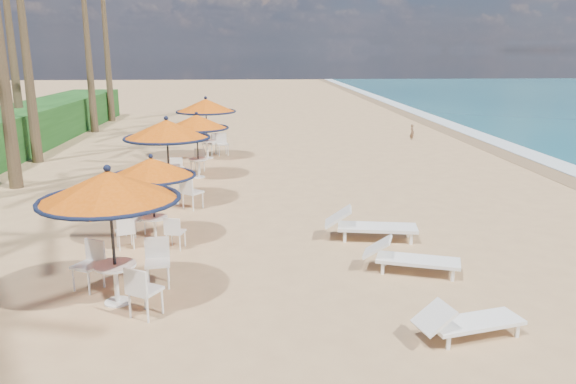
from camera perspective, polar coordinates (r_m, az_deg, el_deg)
name	(u,v)px	position (r m, az deg, el deg)	size (l,w,h in m)	color
ground	(410,304)	(10.47, 12.31, -11.07)	(160.00, 160.00, 0.00)	tan
wetsand_band	(563,176)	(22.55, 26.12, 1.45)	(1.40, 140.00, 0.02)	olive
station_0	(112,203)	(10.15, -17.42, -1.05)	(2.43, 2.43, 2.54)	black
station_1	(150,178)	(13.30, -13.81, 1.34)	(2.03, 2.03, 2.11)	black
station_2	(167,140)	(16.56, -12.16, 5.17)	(2.49, 2.57, 2.60)	black
station_3	(196,128)	(20.04, -9.37, 6.47)	(2.24, 2.33, 2.34)	black
station_4	(207,111)	(23.68, -8.23, 8.15)	(2.48, 2.48, 2.59)	black
lounger_near	(466,321)	(9.43, 17.59, -12.38)	(1.85, 0.96, 0.63)	white
lounger_mid	(408,257)	(11.75, 12.09, -6.48)	(2.03, 1.20, 0.69)	white
lounger_far	(368,225)	(13.55, 8.10, -3.31)	(2.27, 1.03, 0.78)	white
person	(412,132)	(29.18, 12.49, 6.02)	(0.31, 0.20, 0.86)	brown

